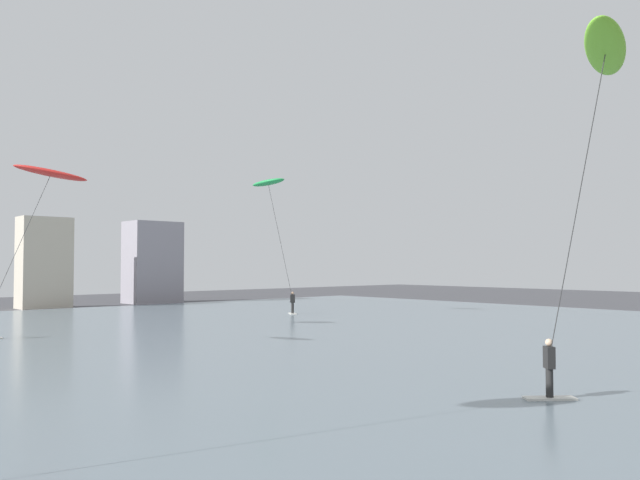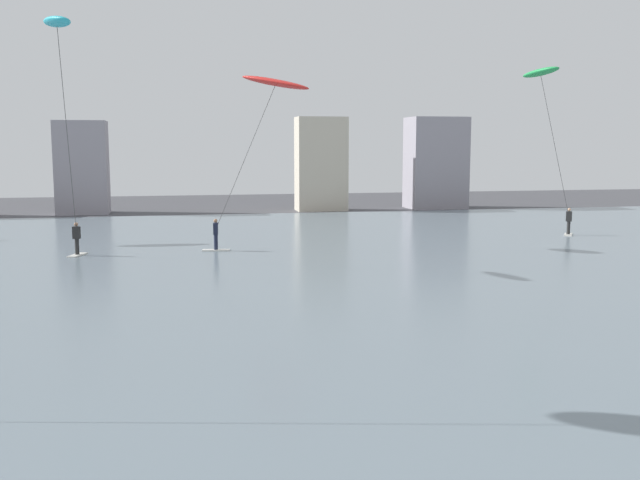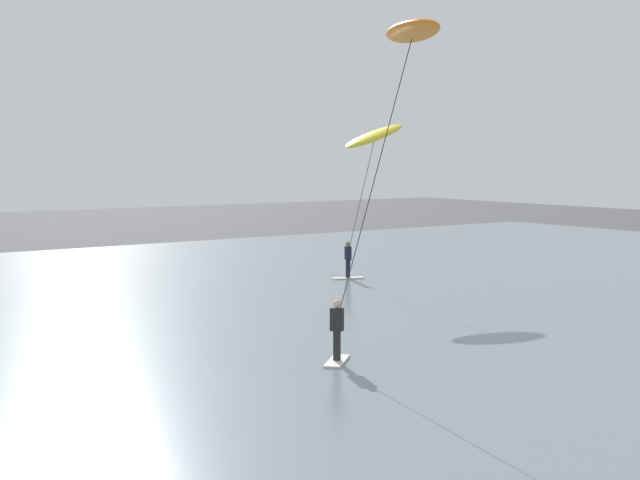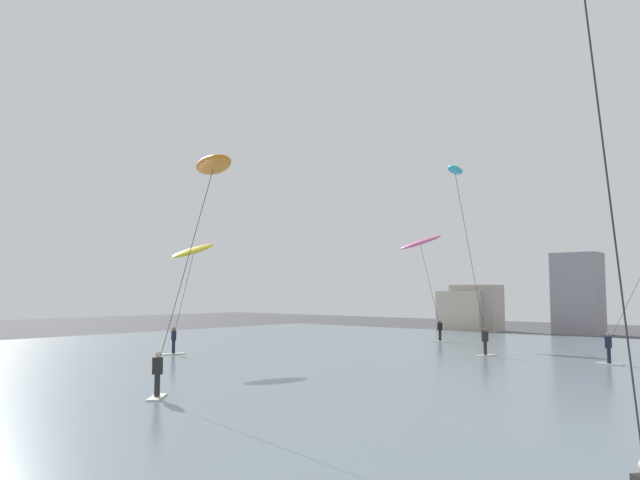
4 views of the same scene
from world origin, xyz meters
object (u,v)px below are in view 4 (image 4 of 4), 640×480
Objects in this scene: kitesurfer_cyan at (459,193)px; kitesurfer_orange at (209,182)px; kitesurfer_pink at (422,249)px; kitesurfer_yellow at (192,257)px.

kitesurfer_orange is at bearing -93.22° from kitesurfer_cyan.
kitesurfer_orange is 0.79× the size of kitesurfer_cyan.
kitesurfer_cyan reaches higher than kitesurfer_pink.
kitesurfer_orange is at bearing -35.11° from kitesurfer_yellow.
kitesurfer_cyan is at bearing -49.42° from kitesurfer_pink.
kitesurfer_pink is (4.03, 19.05, 1.27)m from kitesurfer_yellow.
kitesurfer_yellow is at bearing -101.95° from kitesurfer_pink.
kitesurfer_yellow is 0.80× the size of kitesurfer_orange.
kitesurfer_orange reaches higher than kitesurfer_pink.
kitesurfer_yellow is 14.55m from kitesurfer_orange.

